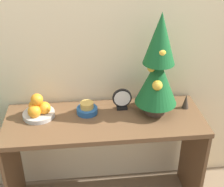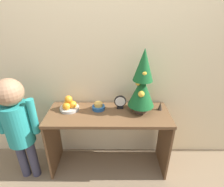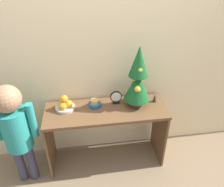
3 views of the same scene
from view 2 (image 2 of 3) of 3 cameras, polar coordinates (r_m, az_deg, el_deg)
ground_plane at (r=2.03m, az=-1.19°, el=-26.73°), size 12.00×12.00×0.00m
back_wall at (r=1.75m, az=-1.15°, el=14.05°), size 7.00×0.05×2.50m
console_table at (r=1.80m, az=-1.16°, el=-10.54°), size 1.20×0.44×0.69m
mini_tree at (r=1.63m, az=9.88°, el=3.27°), size 0.25×0.25×0.62m
fruit_bowl at (r=1.80m, az=-13.82°, el=-3.73°), size 0.19×0.19×0.15m
singing_bowl at (r=1.77m, az=-4.45°, el=-4.31°), size 0.13×0.13×0.07m
desk_clock at (r=1.76m, az=2.69°, el=-2.84°), size 0.12×0.04×0.14m
figurine at (r=1.81m, az=15.50°, el=-3.85°), size 0.04×0.04×0.09m
child_figure at (r=1.82m, az=-28.58°, el=-7.79°), size 0.38×0.24×1.10m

